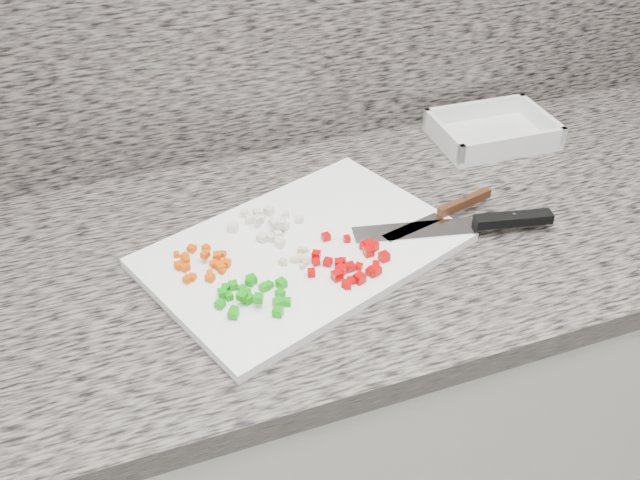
# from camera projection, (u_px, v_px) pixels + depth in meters

# --- Properties ---
(cabinet) EXTENTS (3.92, 0.62, 0.86)m
(cabinet) POSITION_uv_depth(u_px,v_px,m) (345.00, 418.00, 1.43)
(cabinet) COLOR silver
(cabinet) RESTS_ON ground
(countertop) EXTENTS (3.96, 0.64, 0.04)m
(countertop) POSITION_uv_depth(u_px,v_px,m) (351.00, 240.00, 1.16)
(countertop) COLOR #645F58
(countertop) RESTS_ON cabinet
(cutting_board) EXTENTS (0.54, 0.45, 0.02)m
(cutting_board) POSITION_uv_depth(u_px,v_px,m) (303.00, 250.00, 1.10)
(cutting_board) COLOR white
(cutting_board) RESTS_ON countertop
(carrot_pile) EXTENTS (0.08, 0.09, 0.02)m
(carrot_pile) POSITION_uv_depth(u_px,v_px,m) (203.00, 263.00, 1.05)
(carrot_pile) COLOR #D74604
(carrot_pile) RESTS_ON cutting_board
(onion_pile) EXTENTS (0.12, 0.11, 0.02)m
(onion_pile) POSITION_uv_depth(u_px,v_px,m) (267.00, 224.00, 1.12)
(onion_pile) COLOR beige
(onion_pile) RESTS_ON cutting_board
(green_pepper_pile) EXTENTS (0.11, 0.09, 0.02)m
(green_pepper_pile) POSITION_uv_depth(u_px,v_px,m) (252.00, 295.00, 0.99)
(green_pepper_pile) COLOR #11910D
(green_pepper_pile) RESTS_ON cutting_board
(red_pepper_pile) EXTENTS (0.13, 0.13, 0.01)m
(red_pepper_pile) POSITION_uv_depth(u_px,v_px,m) (353.00, 263.00, 1.05)
(red_pepper_pile) COLOR #B40203
(red_pepper_pile) RESTS_ON cutting_board
(garlic_pile) EXTENTS (0.05, 0.05, 0.01)m
(garlic_pile) POSITION_uv_depth(u_px,v_px,m) (298.00, 258.00, 1.06)
(garlic_pile) COLOR beige
(garlic_pile) RESTS_ON cutting_board
(chef_knife) EXTENTS (0.32, 0.10, 0.02)m
(chef_knife) POSITION_uv_depth(u_px,v_px,m) (480.00, 223.00, 1.13)
(chef_knife) COLOR silver
(chef_knife) RESTS_ON cutting_board
(paring_knife) EXTENTS (0.22, 0.07, 0.02)m
(paring_knife) POSITION_uv_depth(u_px,v_px,m) (452.00, 209.00, 1.16)
(paring_knife) COLOR silver
(paring_knife) RESTS_ON cutting_board
(tray) EXTENTS (0.23, 0.17, 0.05)m
(tray) POSITION_uv_depth(u_px,v_px,m) (492.00, 133.00, 1.38)
(tray) COLOR silver
(tray) RESTS_ON countertop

